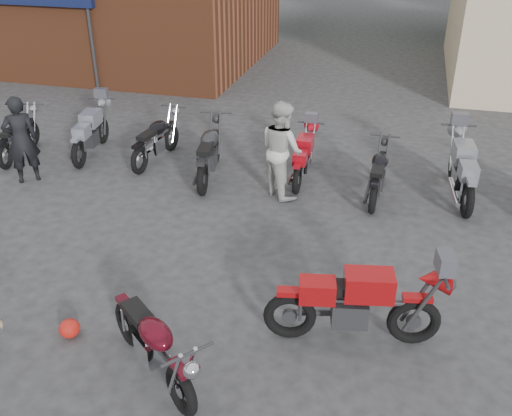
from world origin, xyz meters
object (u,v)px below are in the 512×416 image
(row_bike_1, at_px, (90,130))
(row_bike_5, at_px, (379,171))
(helmet, at_px, (70,328))
(row_bike_0, at_px, (18,134))
(row_bike_3, at_px, (209,150))
(person_light, at_px, (282,149))
(vintage_motorcycle, at_px, (152,340))
(row_bike_4, at_px, (304,155))
(row_bike_6, at_px, (463,167))
(person_dark, at_px, (21,140))
(sportbike, at_px, (357,301))
(row_bike_2, at_px, (156,137))

(row_bike_1, bearing_deg, row_bike_5, -103.18)
(helmet, xyz_separation_m, row_bike_0, (-4.29, 5.09, 0.40))
(row_bike_1, distance_m, row_bike_3, 2.99)
(helmet, distance_m, person_light, 5.14)
(vintage_motorcycle, relative_size, row_bike_3, 0.91)
(vintage_motorcycle, distance_m, row_bike_4, 5.96)
(row_bike_0, bearing_deg, row_bike_4, -95.65)
(row_bike_6, bearing_deg, vintage_motorcycle, 141.91)
(person_light, relative_size, row_bike_1, 0.93)
(vintage_motorcycle, height_order, person_dark, person_dark)
(person_light, xyz_separation_m, row_bike_0, (-6.01, 0.31, -0.40))
(helmet, relative_size, row_bike_5, 0.15)
(sportbike, xyz_separation_m, row_bike_0, (-7.86, 4.19, -0.10))
(person_dark, height_order, row_bike_6, person_dark)
(sportbike, xyz_separation_m, row_bike_4, (-1.57, 4.66, -0.10))
(person_dark, height_order, row_bike_1, person_dark)
(row_bike_2, bearing_deg, row_bike_0, 105.74)
(sportbike, relative_size, person_light, 1.16)
(row_bike_5, relative_size, row_bike_6, 0.85)
(helmet, bearing_deg, sportbike, 14.09)
(helmet, distance_m, row_bike_2, 5.79)
(row_bike_0, bearing_deg, vintage_motorcycle, -143.86)
(row_bike_1, bearing_deg, vintage_motorcycle, -154.01)
(sportbike, distance_m, helmet, 3.72)
(vintage_motorcycle, height_order, row_bike_3, row_bike_3)
(sportbike, bearing_deg, person_light, 104.34)
(person_dark, bearing_deg, row_bike_1, -152.19)
(row_bike_2, bearing_deg, row_bike_3, -104.88)
(vintage_motorcycle, distance_m, row_bike_5, 5.91)
(vintage_motorcycle, height_order, sportbike, sportbike)
(sportbike, bearing_deg, row_bike_5, 79.41)
(helmet, height_order, row_bike_1, row_bike_1)
(row_bike_3, bearing_deg, helmet, 168.89)
(person_light, bearing_deg, row_bike_3, 31.93)
(row_bike_3, bearing_deg, sportbike, -150.45)
(helmet, distance_m, row_bike_6, 7.51)
(person_dark, xyz_separation_m, row_bike_4, (5.38, 1.55, -0.36))
(row_bike_1, distance_m, row_bike_5, 6.35)
(helmet, bearing_deg, row_bike_5, 55.56)
(helmet, bearing_deg, row_bike_0, 130.14)
(sportbike, relative_size, row_bike_2, 1.13)
(row_bike_4, bearing_deg, row_bike_2, 87.57)
(row_bike_2, height_order, row_bike_6, row_bike_6)
(vintage_motorcycle, distance_m, row_bike_2, 6.55)
(person_light, distance_m, row_bike_3, 1.65)
(sportbike, distance_m, person_light, 4.31)
(row_bike_1, bearing_deg, person_light, -109.40)
(row_bike_1, height_order, row_bike_6, row_bike_6)
(row_bike_4, bearing_deg, row_bike_6, -91.39)
(row_bike_2, height_order, row_bike_3, row_bike_3)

